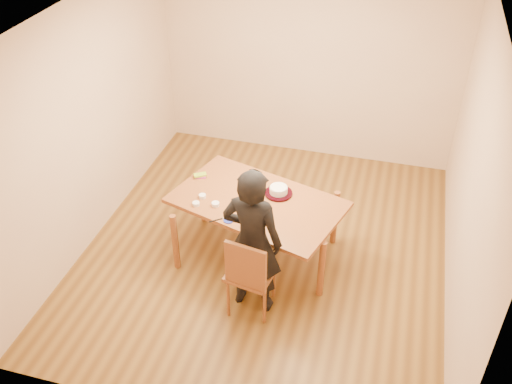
% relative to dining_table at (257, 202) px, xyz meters
% --- Properties ---
extents(room_shell, '(4.00, 4.50, 2.70)m').
position_rel_dining_table_xyz_m(room_shell, '(0.07, 0.45, 0.62)').
color(room_shell, brown).
rests_on(room_shell, ground).
extents(dining_table, '(2.00, 1.52, 0.04)m').
position_rel_dining_table_xyz_m(dining_table, '(0.00, 0.00, 0.00)').
color(dining_table, brown).
rests_on(dining_table, floor).
extents(dining_chair, '(0.50, 0.50, 0.04)m').
position_rel_dining_table_xyz_m(dining_chair, '(0.15, -0.78, -0.28)').
color(dining_chair, brown).
rests_on(dining_chair, floor).
extents(cake_plate, '(0.30, 0.30, 0.02)m').
position_rel_dining_table_xyz_m(cake_plate, '(0.19, 0.17, 0.03)').
color(cake_plate, '#C20C35').
rests_on(cake_plate, dining_table).
extents(cake, '(0.20, 0.20, 0.06)m').
position_rel_dining_table_xyz_m(cake, '(0.19, 0.17, 0.08)').
color(cake, white).
rests_on(cake, cake_plate).
extents(frosting_dome, '(0.19, 0.19, 0.03)m').
position_rel_dining_table_xyz_m(frosting_dome, '(0.19, 0.17, 0.12)').
color(frosting_dome, white).
rests_on(frosting_dome, cake).
extents(frosting_tub, '(0.10, 0.10, 0.09)m').
position_rel_dining_table_xyz_m(frosting_tub, '(0.02, -0.44, 0.07)').
color(frosting_tub, white).
rests_on(frosting_tub, dining_table).
extents(frosting_lid, '(0.10, 0.10, 0.01)m').
position_rel_dining_table_xyz_m(frosting_lid, '(-0.19, -0.41, 0.03)').
color(frosting_lid, '#1927A7').
rests_on(frosting_lid, dining_table).
extents(frosting_dollop, '(0.04, 0.04, 0.02)m').
position_rel_dining_table_xyz_m(frosting_dollop, '(-0.19, -0.41, 0.04)').
color(frosting_dollop, white).
rests_on(frosting_dollop, frosting_lid).
extents(ramekin_green, '(0.08, 0.08, 0.04)m').
position_rel_dining_table_xyz_m(ramekin_green, '(-0.40, -0.20, 0.04)').
color(ramekin_green, white).
rests_on(ramekin_green, dining_table).
extents(ramekin_yellow, '(0.08, 0.08, 0.04)m').
position_rel_dining_table_xyz_m(ramekin_yellow, '(-0.58, -0.10, 0.04)').
color(ramekin_yellow, white).
rests_on(ramekin_yellow, dining_table).
extents(ramekin_multi, '(0.07, 0.07, 0.04)m').
position_rel_dining_table_xyz_m(ramekin_multi, '(-0.60, -0.25, 0.04)').
color(ramekin_multi, white).
rests_on(ramekin_multi, dining_table).
extents(candy_box_pink, '(0.13, 0.10, 0.02)m').
position_rel_dining_table_xyz_m(candy_box_pink, '(-0.73, 0.26, 0.03)').
color(candy_box_pink, '#DB339F').
rests_on(candy_box_pink, dining_table).
extents(candy_box_green, '(0.16, 0.13, 0.02)m').
position_rel_dining_table_xyz_m(candy_box_green, '(-0.74, 0.26, 0.05)').
color(candy_box_green, green).
rests_on(candy_box_green, candy_box_pink).
extents(spatula, '(0.12, 0.10, 0.01)m').
position_rel_dining_table_xyz_m(spatula, '(-0.32, -0.44, 0.03)').
color(spatula, black).
rests_on(spatula, dining_table).
extents(person, '(0.63, 0.44, 1.63)m').
position_rel_dining_table_xyz_m(person, '(0.15, -0.73, 0.09)').
color(person, black).
rests_on(person, floor).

